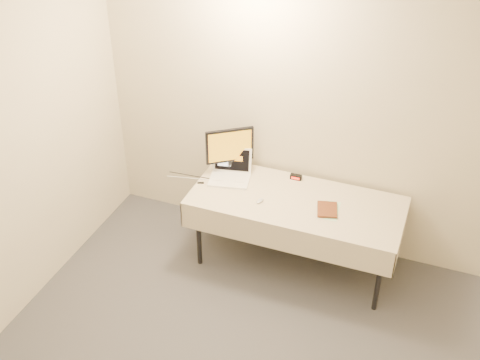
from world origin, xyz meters
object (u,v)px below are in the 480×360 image
(laptop, at_px, (231,172))
(book, at_px, (318,199))
(monitor, at_px, (230,148))
(table, at_px, (296,206))

(laptop, bearing_deg, book, -25.11)
(monitor, height_order, book, monitor)
(table, height_order, laptop, laptop)
(table, height_order, monitor, monitor)
(laptop, relative_size, monitor, 0.92)
(table, xyz_separation_m, book, (0.21, -0.07, 0.17))
(laptop, distance_m, book, 0.90)
(laptop, distance_m, monitor, 0.22)
(table, distance_m, book, 0.28)
(monitor, xyz_separation_m, book, (0.91, -0.28, -0.16))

